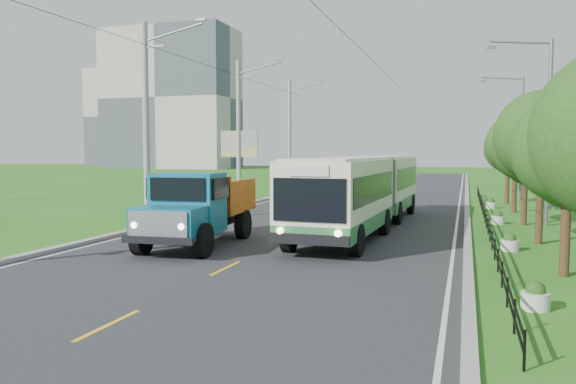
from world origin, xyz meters
The scene contains 28 objects.
ground centered at (0.00, 0.00, 0.00)m, with size 240.00×240.00×0.00m, color #256818.
road centered at (0.00, 20.00, 0.01)m, with size 14.00×120.00×0.02m, color #28282B.
curb_left centered at (-7.20, 20.00, 0.07)m, with size 0.40×120.00×0.15m, color #9E9E99.
curb_right centered at (7.15, 20.00, 0.05)m, with size 0.30×120.00×0.10m, color #9E9E99.
edge_line_left centered at (-6.65, 20.00, 0.02)m, with size 0.12×120.00×0.00m, color silver.
edge_line_right centered at (6.65, 20.00, 0.02)m, with size 0.12×120.00×0.00m, color silver.
centre_dash centered at (0.00, 0.00, 0.02)m, with size 0.12×2.20×0.00m, color yellow.
railing_right centered at (8.00, 14.00, 0.30)m, with size 0.04×40.00×0.60m, color black.
pole_near centered at (-8.26, 9.00, 5.09)m, with size 3.51×0.32×10.00m.
pole_mid centered at (-8.26, 21.00, 5.09)m, with size 3.51×0.32×10.00m.
pole_far centered at (-8.26, 33.00, 5.09)m, with size 3.51×0.32×10.00m.
tree_second centered at (9.86, 2.14, 3.52)m, with size 3.18×3.26×5.30m.
tree_third centered at (9.86, 8.14, 3.99)m, with size 3.60×3.62×6.00m.
tree_fourth centered at (9.86, 14.14, 3.59)m, with size 3.24×3.31×5.40m.
tree_fifth centered at (9.86, 20.14, 3.85)m, with size 3.48×3.52×5.80m.
tree_back centered at (9.86, 26.14, 3.65)m, with size 3.30×3.36×5.50m.
streetlight_mid centered at (10.64, 14.00, 4.90)m, with size 3.02×0.20×9.07m.
streetlight_far centered at (10.64, 28.00, 4.90)m, with size 3.02×0.20×9.07m.
planter_front centered at (8.60, -2.00, 0.29)m, with size 0.64×0.64×0.67m.
planter_near centered at (8.60, 6.00, 0.29)m, with size 0.64×0.64×0.67m.
planter_mid centered at (8.60, 14.00, 0.29)m, with size 0.64×0.64×0.67m.
planter_far centered at (8.60, 22.00, 0.29)m, with size 0.64×0.64×0.67m.
billboard_left centered at (-9.50, 24.00, 3.87)m, with size 3.00×0.20×5.20m.
billboard_right centered at (12.30, 20.00, 5.34)m, with size 0.24×6.00×7.30m.
apartment_near centered at (-55.00, 95.00, 15.00)m, with size 28.00×14.00×30.00m, color #B7B2A3.
apartment_far centered at (-80.00, 120.00, 13.00)m, with size 24.00×14.00×26.00m, color #B7B2A3.
bus centered at (2.51, 10.16, 1.98)m, with size 3.38×17.12×3.29m.
dump_truck centered at (-2.75, 3.60, 1.61)m, with size 3.05×6.92×2.84m.
Camera 1 is at (7.02, -15.75, 3.62)m, focal length 35.00 mm.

